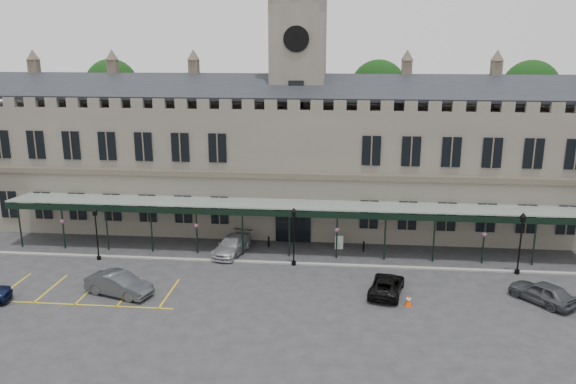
# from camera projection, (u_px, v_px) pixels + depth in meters

# --- Properties ---
(ground) EXTENTS (140.00, 140.00, 0.00)m
(ground) POSITION_uv_depth(u_px,v_px,m) (280.00, 292.00, 40.98)
(ground) COLOR #2A2A2D
(station_building) EXTENTS (60.00, 10.36, 17.30)m
(station_building) POSITION_uv_depth(u_px,v_px,m) (298.00, 162.00, 54.65)
(station_building) COLOR #645D53
(station_building) RESTS_ON ground
(clock_tower) EXTENTS (5.60, 5.60, 24.80)m
(clock_tower) POSITION_uv_depth(u_px,v_px,m) (298.00, 93.00, 53.04)
(clock_tower) COLOR #645D53
(clock_tower) RESTS_ON ground
(canopy) EXTENTS (50.00, 4.10, 4.30)m
(canopy) POSITION_uv_depth(u_px,v_px,m) (290.00, 229.00, 47.55)
(canopy) COLOR #8C9E93
(canopy) RESTS_ON ground
(kerb) EXTENTS (60.00, 0.40, 0.12)m
(kerb) POSITION_uv_depth(u_px,v_px,m) (287.00, 263.00, 46.26)
(kerb) COLOR gray
(kerb) RESTS_ON ground
(parking_markings) EXTENTS (16.00, 6.00, 0.01)m
(parking_markings) POSITION_uv_depth(u_px,v_px,m) (87.00, 293.00, 40.85)
(parking_markings) COLOR gold
(parking_markings) RESTS_ON ground
(tree_behind_left) EXTENTS (6.00, 6.00, 16.00)m
(tree_behind_left) POSITION_uv_depth(u_px,v_px,m) (112.00, 87.00, 63.85)
(tree_behind_left) COLOR #332314
(tree_behind_left) RESTS_ON ground
(tree_behind_mid) EXTENTS (6.00, 6.00, 16.00)m
(tree_behind_mid) POSITION_uv_depth(u_px,v_px,m) (378.00, 89.00, 61.03)
(tree_behind_mid) COLOR #332314
(tree_behind_mid) RESTS_ON ground
(tree_behind_right) EXTENTS (6.00, 6.00, 16.00)m
(tree_behind_right) POSITION_uv_depth(u_px,v_px,m) (530.00, 90.00, 59.53)
(tree_behind_right) COLOR #332314
(tree_behind_right) RESTS_ON ground
(lamp_post_left) EXTENTS (0.43, 0.43, 4.56)m
(lamp_post_left) POSITION_uv_depth(u_px,v_px,m) (96.00, 229.00, 46.52)
(lamp_post_left) COLOR black
(lamp_post_left) RESTS_ON ground
(lamp_post_mid) EXTENTS (0.47, 0.47, 4.92)m
(lamp_post_mid) POSITION_uv_depth(u_px,v_px,m) (294.00, 231.00, 45.31)
(lamp_post_mid) COLOR black
(lamp_post_mid) RESTS_ON ground
(lamp_post_right) EXTENTS (0.48, 0.48, 5.05)m
(lamp_post_right) POSITION_uv_depth(u_px,v_px,m) (521.00, 238.00, 43.51)
(lamp_post_right) COLOR black
(lamp_post_right) RESTS_ON ground
(traffic_cone) EXTENTS (0.49, 0.49, 0.78)m
(traffic_cone) POSITION_uv_depth(u_px,v_px,m) (408.00, 301.00, 38.73)
(traffic_cone) COLOR #F34907
(traffic_cone) RESTS_ON ground
(sign_board) EXTENTS (0.72, 0.17, 1.24)m
(sign_board) POSITION_uv_depth(u_px,v_px,m) (339.00, 243.00, 49.45)
(sign_board) COLOR black
(sign_board) RESTS_ON ground
(bollard_left) EXTENTS (0.17, 0.17, 0.96)m
(bollard_left) POSITION_uv_depth(u_px,v_px,m) (269.00, 242.00, 50.02)
(bollard_left) COLOR black
(bollard_left) RESTS_ON ground
(bollard_right) EXTENTS (0.16, 0.16, 0.92)m
(bollard_right) POSITION_uv_depth(u_px,v_px,m) (364.00, 246.00, 48.93)
(bollard_right) COLOR black
(bollard_right) RESTS_ON ground
(car_left_b) EXTENTS (5.29, 3.15, 1.65)m
(car_left_b) POSITION_uv_depth(u_px,v_px,m) (119.00, 284.00, 40.35)
(car_left_b) COLOR #3C3F44
(car_left_b) RESTS_ON ground
(car_taxi) EXTENTS (3.21, 5.50, 1.50)m
(car_taxi) POSITION_uv_depth(u_px,v_px,m) (232.00, 245.00, 48.38)
(car_taxi) COLOR #A4A7AC
(car_taxi) RESTS_ON ground
(car_van) EXTENTS (3.12, 5.03, 1.30)m
(car_van) POSITION_uv_depth(u_px,v_px,m) (387.00, 285.00, 40.60)
(car_van) COLOR black
(car_van) RESTS_ON ground
(car_right_a) EXTENTS (4.35, 4.70, 1.56)m
(car_right_a) POSITION_uv_depth(u_px,v_px,m) (542.00, 292.00, 39.13)
(car_right_a) COLOR #3C3F44
(car_right_a) RESTS_ON ground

